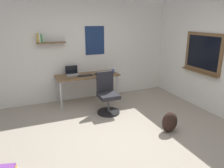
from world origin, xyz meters
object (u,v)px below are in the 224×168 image
at_px(coffee_mug, 113,71).
at_px(laptop, 72,73).
at_px(backpack, 170,122).
at_px(desk, 87,77).
at_px(office_chair, 107,96).
at_px(computer_mouse, 96,74).
at_px(keyboard, 85,75).

bearing_deg(coffee_mug, laptop, 170.72).
bearing_deg(backpack, laptop, 120.97).
xyz_separation_m(laptop, coffee_mug, (1.05, -0.17, -0.01)).
bearing_deg(laptop, coffee_mug, -9.28).
bearing_deg(laptop, desk, -22.20).
xyz_separation_m(office_chair, laptop, (-0.59, 0.96, 0.38)).
relative_size(desk, office_chair, 1.68).
bearing_deg(backpack, computer_mouse, 111.43).
relative_size(desk, backpack, 3.92).
relative_size(desk, keyboard, 4.30).
bearing_deg(computer_mouse, keyboard, 180.00).
bearing_deg(desk, coffee_mug, -2.15).
xyz_separation_m(laptop, keyboard, (0.28, -0.22, -0.04)).
height_order(keyboard, coffee_mug, coffee_mug).
relative_size(desk, coffee_mug, 17.31).
xyz_separation_m(desk, keyboard, (-0.08, -0.08, 0.08)).
xyz_separation_m(keyboard, backpack, (1.08, -2.05, -0.54)).
height_order(desk, backpack, desk).
height_order(laptop, computer_mouse, laptop).
xyz_separation_m(office_chair, coffee_mug, (0.47, 0.78, 0.37)).
bearing_deg(desk, keyboard, -136.28).
bearing_deg(coffee_mug, office_chair, -120.78).
distance_m(desk, coffee_mug, 0.71).
bearing_deg(backpack, office_chair, 120.56).
bearing_deg(desk, laptop, 157.80).
relative_size(keyboard, backpack, 0.91).
bearing_deg(keyboard, office_chair, -67.24).
relative_size(office_chair, backpack, 2.34).
height_order(office_chair, coffee_mug, office_chair).
bearing_deg(laptop, computer_mouse, -21.70).
xyz_separation_m(office_chair, keyboard, (-0.31, 0.73, 0.33)).
distance_m(desk, laptop, 0.41).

